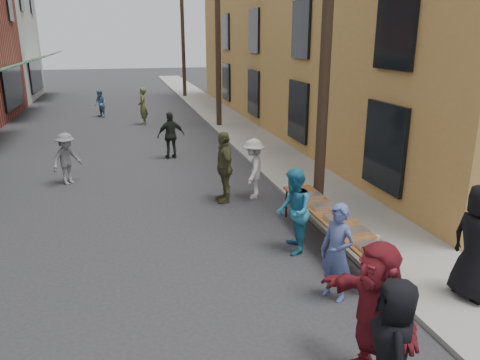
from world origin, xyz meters
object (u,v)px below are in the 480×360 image
catering_tray_sausage (372,246)px  guest_front_c (294,211)px  utility_pole_near (327,26)px  utility_pole_far (183,32)px  serving_table (331,216)px  server (478,242)px  utility_pole_mid (218,31)px  guest_front_a (393,349)px

catering_tray_sausage → guest_front_c: 1.87m
guest_front_c → utility_pole_near: bearing=158.9°
utility_pole_far → guest_front_c: size_ratio=5.08×
serving_table → catering_tray_sausage: size_ratio=8.00×
catering_tray_sausage → server: 1.67m
utility_pole_mid → guest_front_c: 14.49m
serving_table → server: size_ratio=2.03×
utility_pole_mid → guest_front_a: size_ratio=5.19×
utility_pole_mid → server: utility_pole_mid is taller
utility_pole_far → serving_table: utility_pole_far is taller
utility_pole_far → guest_front_a: bearing=-93.5°
utility_pole_far → guest_front_a: 30.58m
utility_pole_near → utility_pole_far: same height
guest_front_a → guest_front_c: (0.44, 4.34, 0.02)m
utility_pole_near → guest_front_c: bearing=-125.8°
utility_pole_mid → utility_pole_near: bearing=-90.0°
utility_pole_far → guest_front_a: (-1.85, -30.30, -3.63)m
guest_front_a → server: size_ratio=0.88×
guest_front_a → server: (2.65, 1.80, 0.22)m
catering_tray_sausage → utility_pole_near: bearing=80.8°
serving_table → guest_front_a: bearing=-106.3°
utility_pole_near → serving_table: (-0.59, -1.98, -3.79)m
guest_front_a → guest_front_c: guest_front_c is taller
utility_pole_near → serving_table: 4.32m
utility_pole_far → server: 28.72m
utility_pole_mid → serving_table: 14.50m
utility_pole_mid → utility_pole_far: bearing=90.0°
server → guest_front_c: bearing=28.7°
utility_pole_near → guest_front_a: utility_pole_near is taller
utility_pole_mid → guest_front_a: 18.75m
guest_front_c → server: 3.38m
utility_pole_near → serving_table: utility_pole_near is taller
utility_pole_far → guest_front_c: utility_pole_far is taller
utility_pole_mid → catering_tray_sausage: (-0.59, -15.63, -3.71)m
guest_front_a → guest_front_c: size_ratio=0.98×
utility_pole_near → guest_front_a: (-1.85, -6.30, -3.63)m
utility_pole_mid → utility_pole_far: same height
catering_tray_sausage → guest_front_a: guest_front_a is taller
serving_table → utility_pole_far: bearing=88.7°
catering_tray_sausage → server: bearing=-32.1°
serving_table → guest_front_a: (-1.26, -4.32, 0.16)m
serving_table → utility_pole_near: bearing=73.4°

